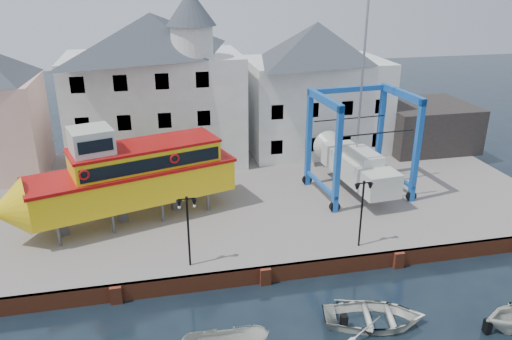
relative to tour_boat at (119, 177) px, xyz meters
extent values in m
plane|color=black|center=(7.77, -7.39, -4.08)|extent=(140.00, 140.00, 0.00)
cube|color=slate|center=(7.77, 3.61, -3.58)|extent=(44.00, 22.00, 1.00)
cube|color=brown|center=(7.77, -7.27, -3.58)|extent=(44.00, 0.25, 1.00)
cube|color=brown|center=(-0.23, -7.44, -3.58)|extent=(0.60, 0.36, 1.00)
cube|color=brown|center=(7.77, -7.44, -3.58)|extent=(0.60, 0.36, 1.00)
cube|color=brown|center=(15.77, -7.44, -3.58)|extent=(0.60, 0.36, 1.00)
cube|color=silver|center=(2.77, 11.11, 1.42)|extent=(14.00, 8.00, 9.00)
pyramid|color=#333A43|center=(2.77, 11.11, 7.52)|extent=(14.00, 8.00, 3.20)
cube|color=black|center=(-2.73, 7.15, -1.48)|extent=(1.00, 0.08, 1.20)
cube|color=black|center=(0.27, 7.15, -1.48)|extent=(1.00, 0.08, 1.20)
cube|color=black|center=(3.27, 7.15, -1.48)|extent=(1.00, 0.08, 1.20)
cube|color=black|center=(6.27, 7.15, -1.48)|extent=(1.00, 0.08, 1.20)
cube|color=black|center=(-2.73, 7.15, 1.52)|extent=(1.00, 0.08, 1.20)
cube|color=black|center=(0.27, 7.15, 1.52)|extent=(1.00, 0.08, 1.20)
cube|color=black|center=(3.27, 7.15, 1.52)|extent=(1.00, 0.08, 1.20)
cube|color=black|center=(6.27, 7.15, 1.52)|extent=(1.00, 0.08, 1.20)
cube|color=black|center=(-2.73, 7.15, 4.52)|extent=(1.00, 0.08, 1.20)
cube|color=black|center=(0.27, 7.15, 4.52)|extent=(1.00, 0.08, 1.20)
cube|color=black|center=(3.27, 7.15, 4.52)|extent=(1.00, 0.08, 1.20)
cube|color=black|center=(6.27, 7.15, 4.52)|extent=(1.00, 0.08, 1.20)
cylinder|color=silver|center=(5.77, 8.71, 7.12)|extent=(3.20, 3.20, 2.40)
cone|color=#333A43|center=(5.77, 8.71, 9.62)|extent=(3.80, 3.80, 2.60)
cube|color=silver|center=(16.77, 11.61, 0.92)|extent=(12.00, 8.00, 8.00)
pyramid|color=#333A43|center=(16.77, 11.61, 6.52)|extent=(12.00, 8.00, 3.20)
cube|color=black|center=(12.27, 7.65, -1.48)|extent=(1.00, 0.08, 1.20)
cube|color=black|center=(15.27, 7.65, -1.48)|extent=(1.00, 0.08, 1.20)
cube|color=black|center=(18.27, 7.65, -1.48)|extent=(1.00, 0.08, 1.20)
cube|color=black|center=(21.27, 7.65, -1.48)|extent=(1.00, 0.08, 1.20)
cube|color=black|center=(12.27, 7.65, 1.52)|extent=(1.00, 0.08, 1.20)
cube|color=black|center=(15.27, 7.65, 1.52)|extent=(1.00, 0.08, 1.20)
cube|color=black|center=(18.27, 7.65, 1.52)|extent=(1.00, 0.08, 1.20)
cube|color=black|center=(21.27, 7.65, 1.52)|extent=(1.00, 0.08, 1.20)
cube|color=#262322|center=(26.77, 9.61, -1.08)|extent=(8.00, 7.00, 4.00)
cylinder|color=black|center=(3.77, -6.19, -1.08)|extent=(0.12, 0.12, 4.00)
cube|color=black|center=(3.77, -6.19, 0.97)|extent=(0.90, 0.06, 0.06)
sphere|color=black|center=(3.77, -6.19, 1.04)|extent=(0.16, 0.16, 0.16)
cone|color=black|center=(3.37, -6.19, 0.70)|extent=(0.32, 0.32, 0.45)
sphere|color=beige|center=(3.37, -6.19, 0.52)|extent=(0.18, 0.18, 0.18)
cone|color=black|center=(4.17, -6.19, 0.70)|extent=(0.32, 0.32, 0.45)
sphere|color=beige|center=(4.17, -6.19, 0.52)|extent=(0.18, 0.18, 0.18)
cylinder|color=black|center=(13.77, -6.19, -1.08)|extent=(0.12, 0.12, 4.00)
cube|color=black|center=(13.77, -6.19, 0.97)|extent=(0.90, 0.06, 0.06)
sphere|color=black|center=(13.77, -6.19, 1.04)|extent=(0.16, 0.16, 0.16)
cone|color=black|center=(13.37, -6.19, 0.70)|extent=(0.32, 0.32, 0.45)
sphere|color=beige|center=(13.37, -6.19, 0.52)|extent=(0.18, 0.18, 0.18)
cone|color=black|center=(14.17, -6.19, 0.70)|extent=(0.32, 0.32, 0.45)
sphere|color=beige|center=(14.17, -6.19, 0.52)|extent=(0.18, 0.18, 0.18)
cylinder|color=#59595E|center=(-3.61, -2.44, -2.39)|extent=(0.25, 0.25, 1.38)
cylinder|color=#59595E|center=(-4.36, 0.01, -2.39)|extent=(0.25, 0.25, 1.38)
cylinder|color=#59595E|center=(-0.54, -1.50, -2.39)|extent=(0.25, 0.25, 1.38)
cylinder|color=#59595E|center=(-1.29, 0.95, -2.39)|extent=(0.25, 0.25, 1.38)
cylinder|color=#59595E|center=(2.53, -0.57, -2.39)|extent=(0.25, 0.25, 1.38)
cylinder|color=#59595E|center=(1.78, 1.89, -2.39)|extent=(0.25, 0.25, 1.38)
cylinder|color=#59595E|center=(5.60, 0.37, -2.39)|extent=(0.25, 0.25, 1.38)
cylinder|color=#59595E|center=(4.85, 2.83, -2.39)|extent=(0.25, 0.25, 1.38)
cube|color=#59595E|center=(-3.54, -1.08, -2.39)|extent=(0.66, 0.60, 1.38)
cube|color=#59595E|center=(-0.04, -0.01, -2.39)|extent=(0.66, 0.60, 1.38)
cube|color=#59595E|center=(3.47, 1.06, -2.39)|extent=(0.66, 0.60, 1.38)
cube|color=yellow|center=(0.84, 0.26, -0.69)|extent=(13.29, 7.08, 2.02)
cone|color=yellow|center=(-6.26, -1.91, -0.69)|extent=(2.95, 3.92, 3.48)
cube|color=#A20D0B|center=(0.84, 0.26, 0.41)|extent=(13.60, 7.30, 0.20)
cube|color=yellow|center=(1.72, 0.53, 1.05)|extent=(9.68, 5.66, 1.47)
cube|color=black|center=(2.18, -0.99, 1.09)|extent=(8.43, 2.63, 0.83)
cube|color=black|center=(1.25, 2.05, 1.09)|extent=(8.43, 2.63, 0.83)
cube|color=#A20D0B|center=(1.72, 0.53, 1.86)|extent=(9.88, 5.80, 0.17)
cube|color=beige|center=(-1.35, -0.41, 2.62)|extent=(2.98, 2.98, 1.67)
cube|color=black|center=(-0.99, -1.58, 2.69)|extent=(1.93, 0.64, 0.73)
torus|color=#A20D0B|center=(-1.75, -2.25, 1.23)|extent=(0.65, 0.31, 0.64)
torus|color=#A20D0B|center=(3.51, -0.64, 1.23)|extent=(0.65, 0.31, 0.64)
cube|color=#1857A3|center=(13.94, -1.63, 0.60)|extent=(0.40, 0.40, 7.36)
cylinder|color=black|center=(13.94, -1.63, -2.71)|extent=(0.75, 0.32, 0.74)
cube|color=#1857A3|center=(13.54, 3.24, 0.60)|extent=(0.40, 0.40, 7.36)
cylinder|color=black|center=(13.54, 3.24, -2.71)|extent=(0.75, 0.32, 0.74)
cube|color=#1857A3|center=(19.86, -1.14, 0.60)|extent=(0.40, 0.40, 7.36)
cylinder|color=black|center=(19.86, -1.14, -2.71)|extent=(0.75, 0.32, 0.74)
cube|color=#1857A3|center=(19.46, 3.73, 0.60)|extent=(0.40, 0.40, 7.36)
cylinder|color=black|center=(19.46, 3.73, -2.71)|extent=(0.75, 0.32, 0.74)
cube|color=#1857A3|center=(13.74, 0.80, 4.09)|extent=(0.80, 5.27, 0.51)
cube|color=#1857A3|center=(13.74, 0.80, -2.03)|extent=(0.69, 5.26, 0.22)
cube|color=#1857A3|center=(19.66, 1.29, 4.09)|extent=(0.80, 5.27, 0.51)
cube|color=#1857A3|center=(19.66, 1.29, -2.03)|extent=(0.69, 5.26, 0.22)
cube|color=#1857A3|center=(16.50, 3.48, 4.09)|extent=(6.31, 0.88, 0.37)
cube|color=beige|center=(16.70, 1.05, -1.19)|extent=(3.06, 8.05, 1.68)
cone|color=beige|center=(16.32, 5.71, -1.19)|extent=(2.55, 1.87, 2.42)
cube|color=#59595E|center=(16.70, 1.05, -2.39)|extent=(0.41, 1.91, 0.74)
cube|color=beige|center=(16.75, 0.52, -0.03)|extent=(1.93, 3.28, 0.63)
cylinder|color=#99999E|center=(16.66, 1.57, 5.43)|extent=(0.17, 0.17, 11.56)
cube|color=black|center=(16.86, -0.84, 2.05)|extent=(5.70, 0.59, 0.05)
cube|color=black|center=(16.55, 2.93, 2.05)|extent=(5.70, 0.59, 0.05)
imported|color=beige|center=(12.25, -11.84, -4.08)|extent=(5.68, 4.60, 1.04)
camera|label=1|loc=(2.31, -30.20, 12.12)|focal=35.00mm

